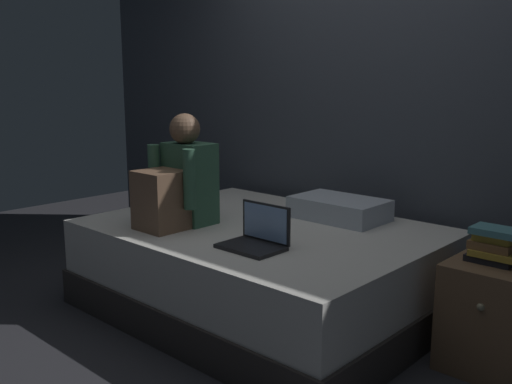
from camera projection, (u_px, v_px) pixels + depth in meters
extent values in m
plane|color=#2D2D33|center=(252.00, 336.00, 3.10)|extent=(8.00, 8.00, 0.00)
cube|color=#424751|center=(377.00, 84.00, 3.70)|extent=(5.60, 0.10, 2.70)
cube|color=#332D2B|center=(261.00, 293.00, 3.42)|extent=(2.00, 1.50, 0.21)
cube|color=silver|center=(261.00, 251.00, 3.37)|extent=(1.96, 1.46, 0.32)
cube|color=brown|center=(497.00, 317.00, 2.70)|extent=(0.44, 0.44, 0.53)
sphere|color=gray|center=(481.00, 307.00, 2.52)|extent=(0.04, 0.04, 0.04)
cube|color=#38664C|center=(190.00, 183.00, 3.38)|extent=(0.30, 0.20, 0.48)
sphere|color=brown|center=(185.00, 129.00, 3.29)|extent=(0.18, 0.18, 0.18)
cube|color=brown|center=(161.00, 200.00, 3.23)|extent=(0.26, 0.24, 0.34)
cylinder|color=#38664C|center=(154.00, 173.00, 3.37)|extent=(0.07, 0.07, 0.34)
cylinder|color=#38664C|center=(189.00, 179.00, 3.16)|extent=(0.07, 0.07, 0.34)
cube|color=black|center=(251.00, 247.00, 2.87)|extent=(0.32, 0.22, 0.02)
cube|color=black|center=(266.00, 222.00, 2.93)|extent=(0.32, 0.01, 0.20)
cube|color=#8CB2EA|center=(265.00, 223.00, 2.93)|extent=(0.29, 0.00, 0.18)
cube|color=silver|center=(339.00, 209.00, 3.49)|extent=(0.56, 0.36, 0.13)
cube|color=black|center=(491.00, 259.00, 2.68)|extent=(0.21, 0.14, 0.03)
cube|color=gold|center=(496.00, 254.00, 2.65)|extent=(0.21, 0.15, 0.03)
cube|color=brown|center=(492.00, 245.00, 2.67)|extent=(0.19, 0.14, 0.04)
cube|color=gold|center=(495.00, 237.00, 2.66)|extent=(0.17, 0.12, 0.04)
cube|color=teal|center=(497.00, 231.00, 2.63)|extent=(0.22, 0.15, 0.03)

